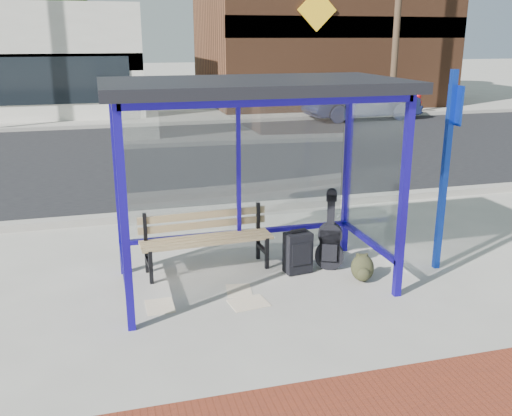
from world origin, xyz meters
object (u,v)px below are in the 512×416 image
object	(u,v)px
bench	(206,236)
backpack	(363,269)
suitcase	(298,253)
parked_car	(362,100)
fire_hydrant	(418,102)
guitar_bag	(330,242)

from	to	relation	value
bench	backpack	xyz separation A→B (m)	(1.77, -0.88, -0.28)
bench	suitcase	distance (m)	1.18
backpack	parked_car	xyz separation A→B (m)	(6.13, 12.90, 0.52)
parked_car	suitcase	bearing A→B (deg)	148.36
bench	fire_hydrant	distance (m)	16.89
guitar_bag	backpack	distance (m)	0.56
bench	parked_car	world-z (taller)	parked_car
backpack	fire_hydrant	world-z (taller)	fire_hydrant
suitcase	parked_car	world-z (taller)	parked_car
suitcase	parked_car	bearing A→B (deg)	53.45
bench	parked_car	bearing A→B (deg)	53.80
suitcase	parked_car	distance (m)	14.19
guitar_bag	parked_car	world-z (taller)	parked_car
bench	backpack	world-z (taller)	bench
fire_hydrant	parked_car	bearing A→B (deg)	-160.18
backpack	parked_car	bearing A→B (deg)	81.51
bench	guitar_bag	distance (m)	1.58
bench	suitcase	bearing A→B (deg)	-24.14
guitar_bag	suitcase	bearing A→B (deg)	-157.32
guitar_bag	fire_hydrant	bearing A→B (deg)	78.16
guitar_bag	fire_hydrant	xyz separation A→B (m)	(9.21, 13.47, 0.05)
guitar_bag	bench	bearing A→B (deg)	-173.01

